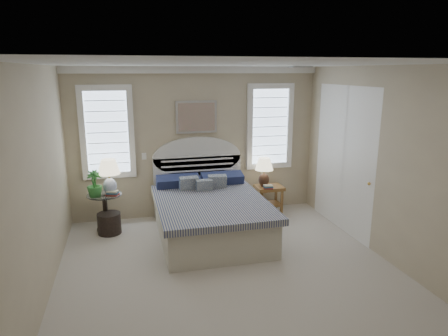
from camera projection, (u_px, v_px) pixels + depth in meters
floor at (233, 276)px, 5.23m from camera, size 4.50×5.00×0.01m
ceiling at (234, 64)px, 4.59m from camera, size 4.50×5.00×0.01m
wall_back at (197, 143)px, 7.26m from camera, size 4.50×0.02×2.70m
wall_left at (36, 190)px, 4.37m from camera, size 0.02×5.00×2.70m
wall_right at (392, 167)px, 5.45m from camera, size 0.02×5.00×2.70m
crown_molding at (196, 70)px, 6.92m from camera, size 4.50×0.08×0.12m
hvac_vent at (300, 67)px, 5.63m from camera, size 0.30×0.20×0.02m
switch_plate at (144, 156)px, 7.07m from camera, size 0.08×0.01×0.12m
window_left at (107, 132)px, 6.82m from camera, size 0.90×0.06×1.60m
window_right at (270, 127)px, 7.52m from camera, size 0.90×0.06×1.60m
painting at (196, 117)px, 7.11m from camera, size 0.74×0.04×0.58m
closet_door at (343, 159)px, 6.61m from camera, size 0.02×1.80×2.40m
bed at (209, 212)px, 6.51m from camera, size 1.72×2.28×1.47m
side_table_left at (105, 208)px, 6.68m from camera, size 0.56×0.56×0.63m
nightstand_right at (269, 194)px, 7.47m from camera, size 0.50×0.40×0.53m
floor_pot at (109, 223)px, 6.59m from camera, size 0.43×0.43×0.35m
lamp_left at (109, 173)px, 6.56m from camera, size 0.41×0.41×0.60m
lamp_right at (264, 169)px, 7.36m from camera, size 0.43×0.43×0.54m
potted_plant at (94, 184)px, 6.44m from camera, size 0.28×0.28×0.43m
books_left at (113, 193)px, 6.56m from camera, size 0.23×0.20×0.08m
books_right at (268, 187)px, 7.27m from camera, size 0.19×0.15×0.07m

